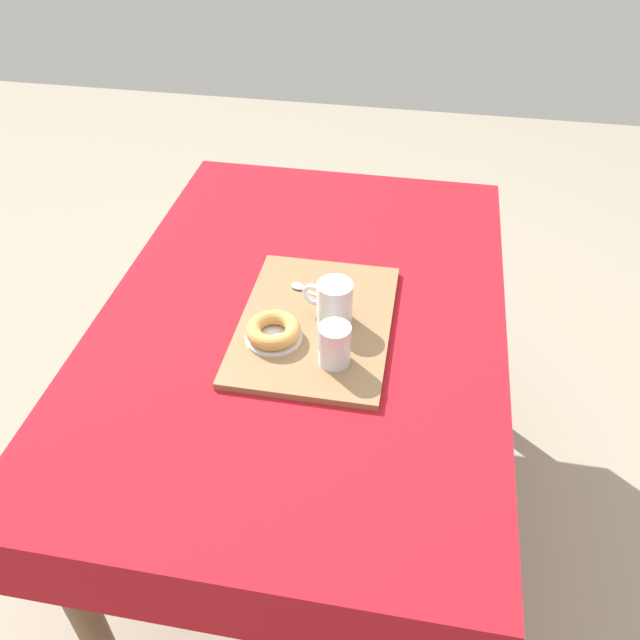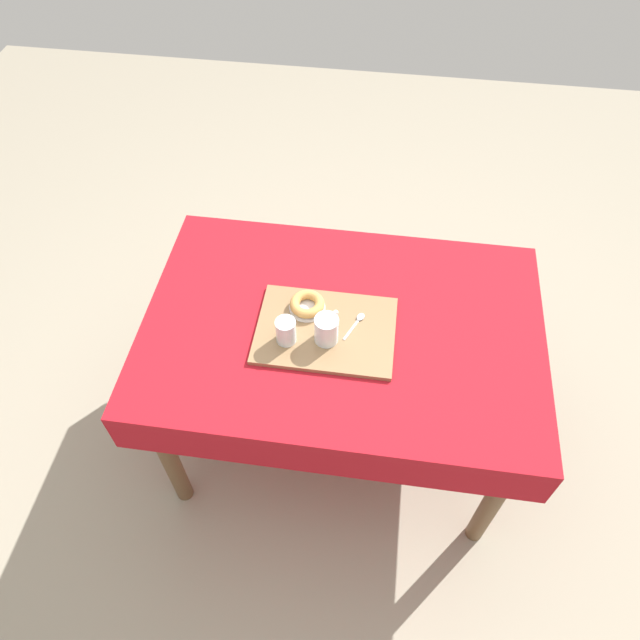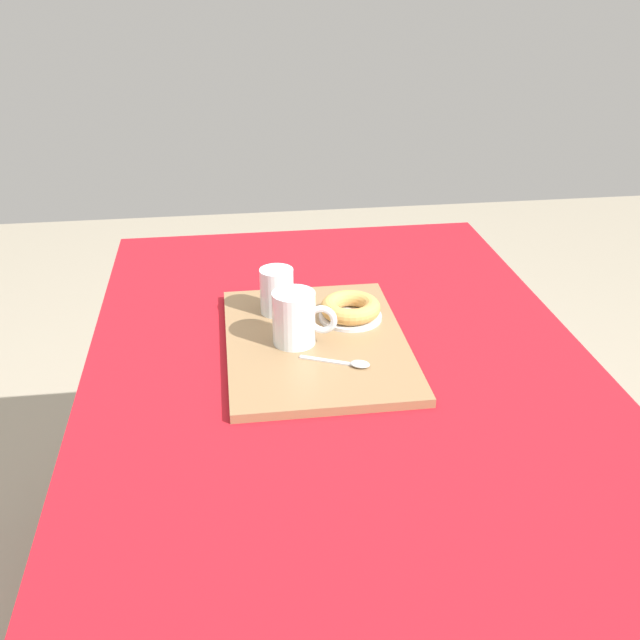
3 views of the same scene
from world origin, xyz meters
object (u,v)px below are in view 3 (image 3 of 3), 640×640
(water_glass_near, at_px, (277,293))
(teaspoon_near, at_px, (352,363))
(tea_mug_left, at_px, (295,320))
(donut_plate_left, at_px, (350,317))
(sugar_donut_left, at_px, (350,307))
(dining_table, at_px, (340,404))
(serving_tray, at_px, (316,342))

(water_glass_near, distance_m, teaspoon_near, 0.25)
(tea_mug_left, height_order, donut_plate_left, tea_mug_left)
(sugar_donut_left, bearing_deg, dining_table, 162.79)
(sugar_donut_left, xyz_separation_m, teaspoon_near, (-0.17, 0.03, -0.02))
(serving_tray, relative_size, water_glass_near, 4.99)
(serving_tray, height_order, tea_mug_left, tea_mug_left)
(tea_mug_left, relative_size, donut_plate_left, 0.95)
(dining_table, height_order, serving_tray, serving_tray)
(sugar_donut_left, relative_size, teaspoon_near, 0.96)
(dining_table, relative_size, sugar_donut_left, 11.47)
(dining_table, xyz_separation_m, tea_mug_left, (0.04, 0.08, 0.16))
(serving_tray, bearing_deg, tea_mug_left, 101.63)
(water_glass_near, relative_size, donut_plate_left, 0.74)
(dining_table, distance_m, serving_tray, 0.12)
(sugar_donut_left, bearing_deg, serving_tray, 133.47)
(water_glass_near, relative_size, sugar_donut_left, 0.78)
(dining_table, xyz_separation_m, teaspoon_near, (-0.05, -0.01, 0.12))
(donut_plate_left, relative_size, teaspoon_near, 1.01)
(teaspoon_near, bearing_deg, serving_tray, 139.79)
(tea_mug_left, bearing_deg, donut_plate_left, -55.04)
(water_glass_near, bearing_deg, tea_mug_left, -170.19)
(donut_plate_left, bearing_deg, teaspoon_near, 170.96)
(serving_tray, height_order, sugar_donut_left, sugar_donut_left)
(tea_mug_left, bearing_deg, serving_tray, -78.37)
(serving_tray, distance_m, sugar_donut_left, 0.11)
(serving_tray, bearing_deg, dining_table, -143.63)
(serving_tray, distance_m, tea_mug_left, 0.07)
(water_glass_near, xyz_separation_m, teaspoon_near, (-0.22, -0.11, -0.04))
(water_glass_near, bearing_deg, donut_plate_left, -108.66)
(dining_table, bearing_deg, water_glass_near, 30.03)
(donut_plate_left, xyz_separation_m, teaspoon_near, (-0.17, 0.03, 0.00))
(dining_table, bearing_deg, tea_mug_left, 60.30)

